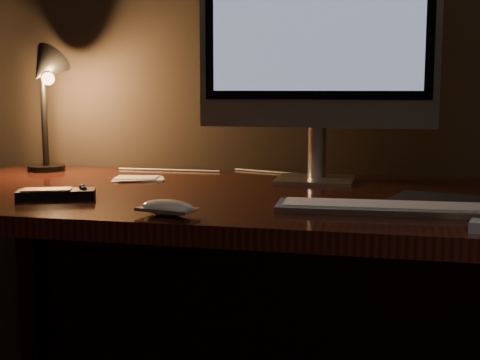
% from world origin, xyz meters
% --- Properties ---
extents(desk, '(1.60, 0.75, 0.75)m').
position_xyz_m(desk, '(0.00, 1.93, 0.62)').
color(desk, black).
rests_on(desk, ground).
extents(monitor, '(0.59, 0.17, 0.62)m').
position_xyz_m(monitor, '(0.13, 2.07, 1.12)').
color(monitor, silver).
rests_on(monitor, desk).
extents(keyboard, '(0.41, 0.13, 0.02)m').
position_xyz_m(keyboard, '(0.30, 1.69, 0.76)').
color(keyboard, silver).
rests_on(keyboard, desk).
extents(mousepad, '(0.27, 0.24, 0.00)m').
position_xyz_m(mousepad, '(0.44, 1.84, 0.75)').
color(mousepad, black).
rests_on(mousepad, desk).
extents(mouse, '(0.12, 0.08, 0.02)m').
position_xyz_m(mouse, '(-0.09, 1.55, 0.76)').
color(mouse, white).
rests_on(mouse, desk).
extents(media_remote, '(0.17, 0.12, 0.03)m').
position_xyz_m(media_remote, '(-0.38, 1.68, 0.76)').
color(media_remote, black).
rests_on(media_remote, desk).
extents(papers, '(0.15, 0.12, 0.01)m').
position_xyz_m(papers, '(-0.32, 2.00, 0.75)').
color(papers, white).
rests_on(papers, desk).
extents(desk_lamp, '(0.16, 0.18, 0.36)m').
position_xyz_m(desk_lamp, '(-0.62, 2.08, 0.99)').
color(desk_lamp, black).
rests_on(desk_lamp, desk).
extents(cable, '(0.57, 0.12, 0.01)m').
position_xyz_m(cable, '(-0.15, 2.19, 0.75)').
color(cable, white).
rests_on(cable, desk).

